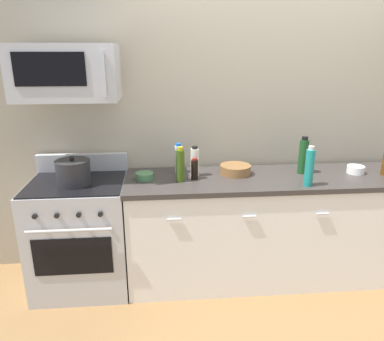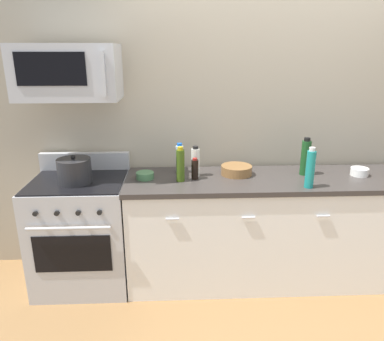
{
  "view_description": "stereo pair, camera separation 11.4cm",
  "coord_description": "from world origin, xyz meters",
  "px_view_note": "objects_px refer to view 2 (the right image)",
  "views": [
    {
      "loc": [
        -0.93,
        -2.78,
        1.9
      ],
      "look_at": [
        -0.69,
        -0.05,
        1.01
      ],
      "focal_mm": 34.37,
      "sensor_mm": 36.0,
      "label": 1
    },
    {
      "loc": [
        -0.81,
        -2.78,
        1.9
      ],
      "look_at": [
        -0.69,
        -0.05,
        1.01
      ],
      "focal_mm": 34.37,
      "sensor_mm": 36.0,
      "label": 2
    }
  ],
  "objects_px": {
    "bottle_olive_oil": "(180,165)",
    "bowl_white_ceramic": "(359,172)",
    "bottle_soy_sauce_dark": "(195,169)",
    "bottle_water_clear": "(180,159)",
    "microwave": "(68,72)",
    "bowl_green_glaze": "(145,175)",
    "bottle_vinegar_white": "(195,162)",
    "bottle_sparkling_teal": "(310,169)",
    "bottle_wine_green": "(305,157)",
    "bowl_wooden_salad": "(236,170)",
    "range_oven": "(83,231)",
    "stockpot": "(74,171)"
  },
  "relations": [
    {
      "from": "bottle_olive_oil",
      "to": "bottle_wine_green",
      "type": "xyz_separation_m",
      "value": [
        1.03,
        0.12,
        0.02
      ]
    },
    {
      "from": "bottle_soy_sauce_dark",
      "to": "bowl_wooden_salad",
      "type": "xyz_separation_m",
      "value": [
        0.35,
        0.1,
        -0.04
      ]
    },
    {
      "from": "bottle_olive_oil",
      "to": "bottle_water_clear",
      "type": "height_order",
      "value": "bottle_olive_oil"
    },
    {
      "from": "bottle_water_clear",
      "to": "bowl_wooden_salad",
      "type": "distance_m",
      "value": 0.48
    },
    {
      "from": "bottle_sparkling_teal",
      "to": "bowl_green_glaze",
      "type": "bearing_deg",
      "value": 168.46
    },
    {
      "from": "bottle_wine_green",
      "to": "bottle_vinegar_white",
      "type": "bearing_deg",
      "value": 179.63
    },
    {
      "from": "bottle_sparkling_teal",
      "to": "microwave",
      "type": "bearing_deg",
      "value": 171.1
    },
    {
      "from": "bottle_sparkling_teal",
      "to": "bowl_green_glaze",
      "type": "xyz_separation_m",
      "value": [
        -1.25,
        0.25,
        -0.12
      ]
    },
    {
      "from": "bottle_vinegar_white",
      "to": "bowl_green_glaze",
      "type": "distance_m",
      "value": 0.42
    },
    {
      "from": "bottle_soy_sauce_dark",
      "to": "bottle_water_clear",
      "type": "distance_m",
      "value": 0.21
    },
    {
      "from": "bottle_soy_sauce_dark",
      "to": "bowl_white_ceramic",
      "type": "bearing_deg",
      "value": 1.27
    },
    {
      "from": "bowl_green_glaze",
      "to": "bottle_soy_sauce_dark",
      "type": "bearing_deg",
      "value": -4.01
    },
    {
      "from": "range_oven",
      "to": "microwave",
      "type": "relative_size",
      "value": 1.44
    },
    {
      "from": "bottle_olive_oil",
      "to": "stockpot",
      "type": "bearing_deg",
      "value": -179.69
    },
    {
      "from": "bowl_white_ceramic",
      "to": "stockpot",
      "type": "distance_m",
      "value": 2.3
    },
    {
      "from": "range_oven",
      "to": "bottle_olive_oil",
      "type": "height_order",
      "value": "bottle_olive_oil"
    },
    {
      "from": "range_oven",
      "to": "bowl_white_ceramic",
      "type": "relative_size",
      "value": 7.54
    },
    {
      "from": "microwave",
      "to": "bowl_green_glaze",
      "type": "distance_m",
      "value": 0.96
    },
    {
      "from": "range_oven",
      "to": "bottle_vinegar_white",
      "type": "height_order",
      "value": "bottle_vinegar_white"
    },
    {
      "from": "bottle_olive_oil",
      "to": "microwave",
      "type": "bearing_deg",
      "value": 173.47
    },
    {
      "from": "bowl_wooden_salad",
      "to": "bowl_white_ceramic",
      "type": "relative_size",
      "value": 1.8
    },
    {
      "from": "bottle_sparkling_teal",
      "to": "bottle_vinegar_white",
      "type": "height_order",
      "value": "bottle_sparkling_teal"
    },
    {
      "from": "bottle_vinegar_white",
      "to": "bowl_green_glaze",
      "type": "relative_size",
      "value": 1.76
    },
    {
      "from": "bottle_olive_oil",
      "to": "bowl_white_ceramic",
      "type": "bearing_deg",
      "value": 2.78
    },
    {
      "from": "range_oven",
      "to": "bowl_wooden_salad",
      "type": "distance_m",
      "value": 1.38
    },
    {
      "from": "bottle_sparkling_teal",
      "to": "bowl_wooden_salad",
      "type": "relative_size",
      "value": 1.22
    },
    {
      "from": "bottle_olive_oil",
      "to": "stockpot",
      "type": "height_order",
      "value": "bottle_olive_oil"
    },
    {
      "from": "stockpot",
      "to": "bowl_wooden_salad",
      "type": "bearing_deg",
      "value": 6.42
    },
    {
      "from": "bottle_water_clear",
      "to": "bowl_wooden_salad",
      "type": "height_order",
      "value": "bottle_water_clear"
    },
    {
      "from": "bottle_vinegar_white",
      "to": "bowl_white_ceramic",
      "type": "xyz_separation_m",
      "value": [
        1.35,
        -0.05,
        -0.09
      ]
    },
    {
      "from": "range_oven",
      "to": "bottle_wine_green",
      "type": "relative_size",
      "value": 3.41
    },
    {
      "from": "bottle_soy_sauce_dark",
      "to": "bowl_white_ceramic",
      "type": "xyz_separation_m",
      "value": [
        1.36,
        0.03,
        -0.05
      ]
    },
    {
      "from": "bottle_wine_green",
      "to": "bowl_wooden_salad",
      "type": "bearing_deg",
      "value": 177.48
    },
    {
      "from": "bowl_green_glaze",
      "to": "range_oven",
      "type": "bearing_deg",
      "value": -177.81
    },
    {
      "from": "bottle_soy_sauce_dark",
      "to": "range_oven",
      "type": "bearing_deg",
      "value": 179.54
    },
    {
      "from": "bottle_olive_oil",
      "to": "bottle_wine_green",
      "type": "relative_size",
      "value": 0.89
    },
    {
      "from": "range_oven",
      "to": "bowl_white_ceramic",
      "type": "height_order",
      "value": "range_oven"
    },
    {
      "from": "bowl_wooden_salad",
      "to": "bowl_white_ceramic",
      "type": "xyz_separation_m",
      "value": [
        1.01,
        -0.07,
        -0.01
      ]
    },
    {
      "from": "bowl_green_glaze",
      "to": "bottle_vinegar_white",
      "type": "bearing_deg",
      "value": 7.23
    },
    {
      "from": "bowl_wooden_salad",
      "to": "bottle_soy_sauce_dark",
      "type": "bearing_deg",
      "value": -164.26
    },
    {
      "from": "bottle_sparkling_teal",
      "to": "bottle_water_clear",
      "type": "relative_size",
      "value": 1.22
    },
    {
      "from": "bowl_wooden_salad",
      "to": "stockpot",
      "type": "distance_m",
      "value": 1.29
    },
    {
      "from": "bottle_wine_green",
      "to": "bowl_white_ceramic",
      "type": "relative_size",
      "value": 2.21
    },
    {
      "from": "microwave",
      "to": "bowl_white_ceramic",
      "type": "distance_m",
      "value": 2.43
    },
    {
      "from": "bottle_water_clear",
      "to": "bowl_white_ceramic",
      "type": "height_order",
      "value": "bottle_water_clear"
    },
    {
      "from": "range_oven",
      "to": "microwave",
      "type": "distance_m",
      "value": 1.28
    },
    {
      "from": "bottle_soy_sauce_dark",
      "to": "bowl_green_glaze",
      "type": "xyz_separation_m",
      "value": [
        -0.4,
        0.03,
        -0.05
      ]
    },
    {
      "from": "bottle_water_clear",
      "to": "bottle_soy_sauce_dark",
      "type": "bearing_deg",
      "value": -55.74
    },
    {
      "from": "stockpot",
      "to": "bowl_white_ceramic",
      "type": "bearing_deg",
      "value": 1.9
    },
    {
      "from": "bottle_water_clear",
      "to": "bottle_vinegar_white",
      "type": "relative_size",
      "value": 1.01
    }
  ]
}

